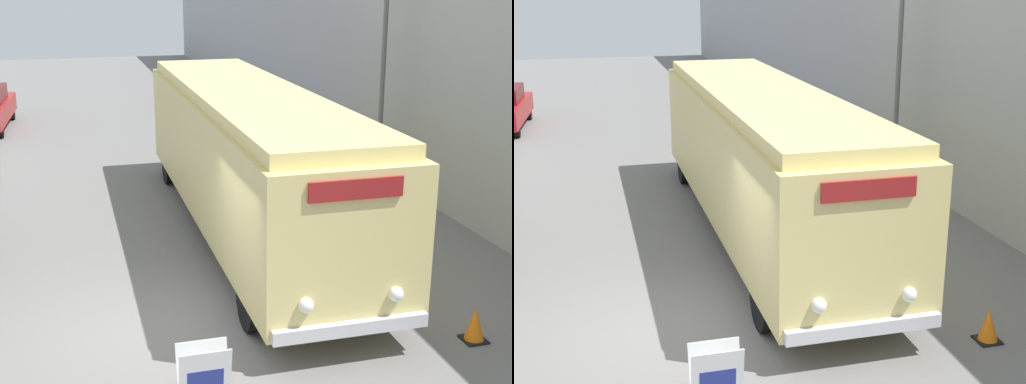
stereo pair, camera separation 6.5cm
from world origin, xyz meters
TOP-DOWN VIEW (x-y plane):
  - ground_plane at (0.00, 0.00)m, footprint 80.00×80.00m
  - building_wall_right at (7.44, 10.00)m, footprint 0.30×60.00m
  - vintage_bus at (2.55, 4.07)m, footprint 2.45×11.48m
  - sign_board at (0.34, -2.17)m, footprint 0.66×0.34m
  - streetlamp at (6.50, 6.12)m, footprint 0.36×0.36m
  - traffic_cone at (4.66, -1.46)m, footprint 0.36×0.36m

SIDE VIEW (x-z plane):
  - ground_plane at x=0.00m, z-range 0.00..0.00m
  - traffic_cone at x=4.66m, z-range -0.01..0.53m
  - sign_board at x=0.34m, z-range -0.02..0.90m
  - vintage_bus at x=2.55m, z-range 0.21..3.32m
  - building_wall_right at x=7.44m, z-range 0.00..6.54m
  - streetlamp at x=6.50m, z-range 0.97..7.67m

